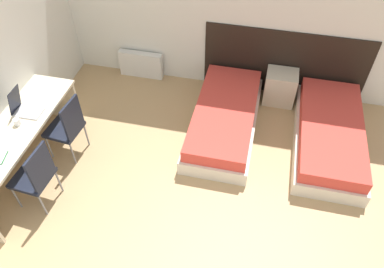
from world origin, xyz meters
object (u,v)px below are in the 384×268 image
(nightstand, at_px, (280,87))
(chair_near_laptop, at_px, (67,126))
(bed_near_door, at_px, (329,134))
(bed_near_window, at_px, (224,118))
(chair_near_notebook, at_px, (35,175))
(laptop, at_px, (24,108))

(nightstand, height_order, chair_near_laptop, chair_near_laptop)
(bed_near_door, xyz_separation_m, nightstand, (-0.75, 0.82, 0.07))
(nightstand, distance_m, chair_near_laptop, 3.26)
(bed_near_window, distance_m, chair_near_notebook, 2.68)
(bed_near_window, bearing_deg, laptop, -157.45)
(nightstand, relative_size, chair_near_laptop, 0.57)
(laptop, bearing_deg, bed_near_window, 21.24)
(bed_near_window, xyz_separation_m, nightstand, (0.75, 0.82, 0.07))
(chair_near_laptop, bearing_deg, bed_near_window, 31.24)
(nightstand, height_order, chair_near_notebook, chair_near_notebook)
(nightstand, bearing_deg, laptop, -150.13)
(bed_near_window, relative_size, chair_near_notebook, 2.13)
(bed_near_window, xyz_separation_m, bed_near_door, (1.50, 0.00, 0.00))
(chair_near_laptop, height_order, chair_near_notebook, same)
(bed_near_window, height_order, laptop, laptop)
(nightstand, height_order, laptop, laptop)
(bed_near_window, distance_m, bed_near_door, 1.50)
(nightstand, xyz_separation_m, laptop, (-3.21, -1.84, 0.54))
(chair_near_laptop, relative_size, chair_near_notebook, 1.00)
(bed_near_door, xyz_separation_m, chair_near_notebook, (-3.47, -1.78, 0.32))
(bed_near_door, distance_m, chair_near_laptop, 3.61)
(bed_near_door, distance_m, laptop, 4.14)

